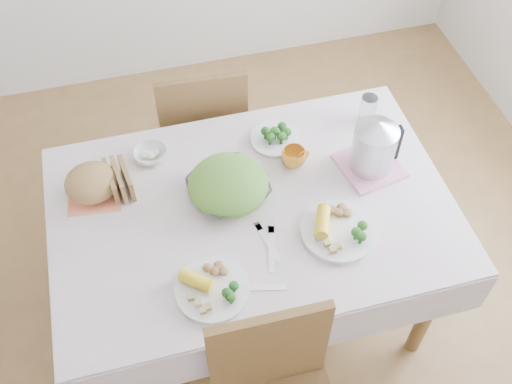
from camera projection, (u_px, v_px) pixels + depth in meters
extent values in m
plane|color=brown|center=(253.00, 304.00, 2.84)|extent=(3.60, 3.60, 0.00)
cube|color=brown|center=(253.00, 262.00, 2.54)|extent=(1.40, 0.90, 0.75)
cube|color=silver|center=(252.00, 208.00, 2.25)|extent=(1.50, 1.00, 0.01)
cube|color=brown|center=(201.00, 125.00, 2.93)|extent=(0.43, 0.43, 0.91)
imported|color=white|center=(229.00, 190.00, 2.25)|extent=(0.36, 0.36, 0.07)
cylinder|color=white|center=(213.00, 290.00, 2.01)|extent=(0.35, 0.35, 0.02)
cylinder|color=white|center=(338.00, 231.00, 2.16)|extent=(0.39, 0.39, 0.02)
cylinder|color=beige|center=(275.00, 139.00, 2.45)|extent=(0.21, 0.21, 0.02)
cube|color=#F87F55|center=(95.00, 193.00, 2.28)|extent=(0.22, 0.22, 0.00)
ellipsoid|color=olive|center=(92.00, 184.00, 2.24)|extent=(0.24, 0.23, 0.12)
imported|color=white|center=(151.00, 155.00, 2.38)|extent=(0.17, 0.17, 0.04)
imported|color=orange|center=(294.00, 157.00, 2.35)|extent=(0.12, 0.12, 0.08)
cylinder|color=white|center=(368.00, 109.00, 2.48)|extent=(0.07, 0.07, 0.13)
cube|color=pink|center=(369.00, 166.00, 2.36)|extent=(0.26, 0.26, 0.02)
cylinder|color=#B2B5BA|center=(374.00, 146.00, 2.27)|extent=(0.19, 0.19, 0.24)
cube|color=silver|center=(268.00, 243.00, 2.14)|extent=(0.06, 0.18, 0.00)
cube|color=silver|center=(271.00, 249.00, 2.12)|extent=(0.07, 0.20, 0.00)
cube|color=silver|center=(258.00, 288.00, 2.03)|extent=(0.19, 0.07, 0.00)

